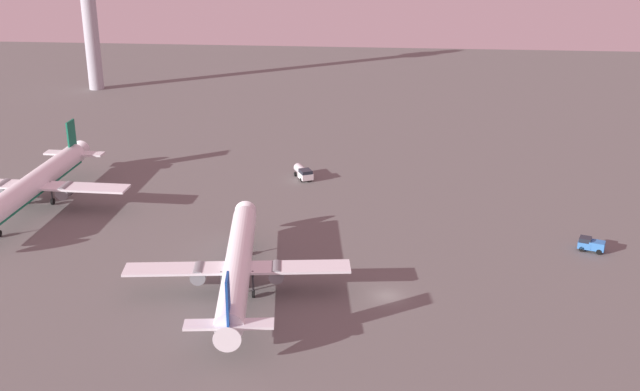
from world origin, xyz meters
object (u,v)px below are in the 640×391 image
(airplane_far_stand, at_px, (238,266))
(cargo_loader, at_px, (591,244))
(fuel_truck, at_px, (303,172))
(airplane_taxiway_distant, at_px, (32,186))

(airplane_far_stand, distance_m, cargo_loader, 58.21)
(fuel_truck, bearing_deg, airplane_taxiway_distant, -2.42)
(airplane_far_stand, xyz_separation_m, airplane_taxiway_distant, (-44.24, 29.41, 0.39))
(airplane_far_stand, height_order, fuel_truck, airplane_far_stand)
(airplane_taxiway_distant, height_order, fuel_truck, airplane_taxiway_distant)
(airplane_taxiway_distant, distance_m, fuel_truck, 52.72)
(cargo_loader, bearing_deg, airplane_taxiway_distant, 104.12)
(airplane_taxiway_distant, height_order, cargo_loader, airplane_taxiway_distant)
(airplane_far_stand, xyz_separation_m, cargo_loader, (54.83, 19.31, -2.92))
(fuel_truck, bearing_deg, airplane_far_stand, 59.31)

